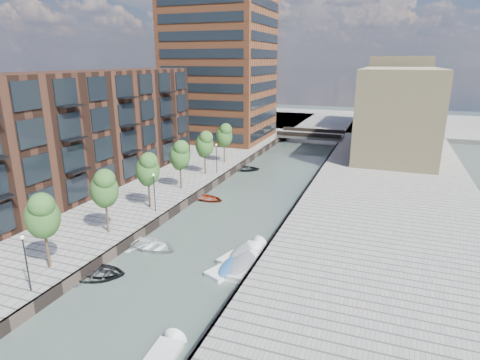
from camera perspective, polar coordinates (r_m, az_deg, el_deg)
The scene contains 30 objects.
water at distance 54.39m, azimuth 3.65°, elevation -0.71°, with size 300.00×300.00×0.00m, color #38473F.
quay_left at distance 72.83m, azimuth -24.60°, elevation 2.69°, with size 60.00×140.00×1.00m, color gray.
quay_right at distance 52.20m, azimuth 20.72°, elevation -1.98°, with size 20.00×140.00×1.00m, color gray.
quay_wall_left at distance 56.21m, azimuth -2.30°, elevation 0.42°, with size 0.25×140.00×1.00m, color #332823.
quay_wall_right at distance 52.90m, azimuth 9.99°, elevation -0.87°, with size 0.25×140.00×1.00m, color #332823.
far_closure at distance 111.85m, azimuth 12.72°, elevation 8.22°, with size 80.00×40.00×1.00m, color gray.
apartment_block at distance 53.47m, azimuth -20.70°, elevation 6.76°, with size 8.00×38.00×14.00m, color black.
tower at distance 81.23m, azimuth -2.77°, elevation 16.52°, with size 18.00×18.00×30.00m, color brown.
tan_block_near at distance 72.23m, azimuth 21.48°, elevation 9.01°, with size 12.00×25.00×14.00m, color tan.
tan_block_far at distance 98.02m, azimuth 21.47°, elevation 11.35°, with size 12.00×20.00×16.00m, color tan.
bridge at distance 84.39m, azimuth 10.03°, elevation 6.32°, with size 13.00×6.00×1.30m.
tree_1 at distance 33.07m, azimuth -26.31°, elevation -4.44°, with size 2.50×2.50×5.95m.
tree_2 at distance 37.85m, azimuth -18.76°, elevation -1.02°, with size 2.50×2.50×5.95m.
tree_3 at distance 43.25m, azimuth -13.01°, elevation 1.61°, with size 2.50×2.50×5.95m.
tree_4 at distance 49.05m, azimuth -8.57°, elevation 3.63°, with size 2.50×2.50×5.95m.
tree_5 at distance 55.13m, azimuth -5.07°, elevation 5.20°, with size 2.50×2.50×5.95m.
tree_6 at distance 61.40m, azimuth -2.27°, elevation 6.43°, with size 2.50×2.50×5.95m.
lamp_0 at distance 31.01m, azimuth -28.19°, elevation -9.69°, with size 0.24×0.24×4.12m.
lamp_1 at distance 42.25m, azimuth -12.11°, elevation -1.22°, with size 0.24×0.24×4.12m.
lamp_2 at distance 55.87m, azimuth -3.38°, elevation 3.50°, with size 0.24×0.24×4.12m.
sloop_0 at distance 34.41m, azimuth -19.22°, elevation -12.51°, with size 3.07×4.30×0.89m, color black.
sloop_1 at distance 33.90m, azimuth -19.77°, elevation -13.04°, with size 2.88×4.03×0.83m, color black.
sloop_2 at distance 48.72m, azimuth -4.69°, elevation -2.83°, with size 3.00×4.21×0.87m, color maroon.
sloop_3 at distance 37.37m, azimuth -12.41°, elevation -9.50°, with size 3.52×4.93×1.02m, color silver.
sloop_4 at distance 61.53m, azimuth 0.47°, elevation 1.40°, with size 3.64×5.10×1.06m, color black.
motorboat_1 at distance 33.87m, azimuth 0.61°, elevation -11.55°, with size 2.01×5.54×1.84m.
motorboat_2 at distance 25.09m, azimuth -11.13°, elevation -23.79°, with size 1.89×4.67×1.52m.
motorboat_3 at distance 33.31m, azimuth -0.69°, elevation -12.12°, with size 3.43×5.09×1.61m.
motorboat_4 at distance 35.40m, azimuth 0.73°, elevation -10.25°, with size 3.14×5.40×1.70m.
car at distance 75.36m, azimuth 16.97°, elevation 4.80°, with size 1.49×3.70×1.26m, color #A0A3A5.
Camera 1 is at (14.80, -9.74, 16.26)m, focal length 30.00 mm.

